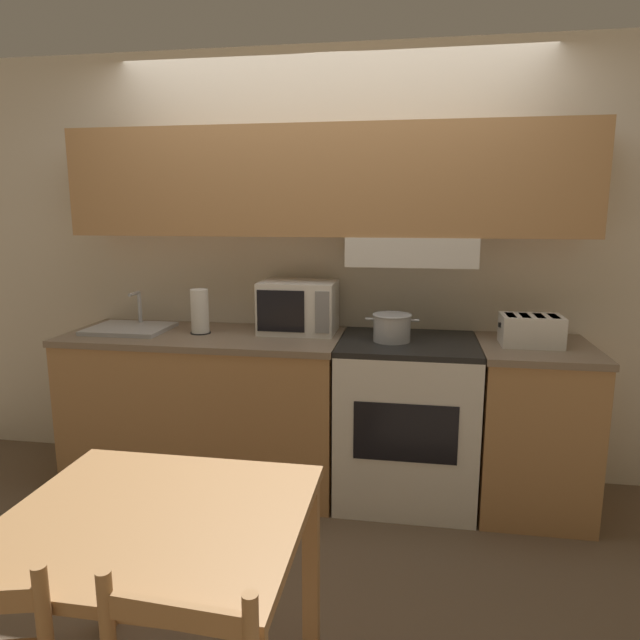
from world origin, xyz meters
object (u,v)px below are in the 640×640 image
Objects in this scene: toaster at (531,330)px; sink_basin at (130,328)px; microwave at (299,307)px; paper_towel_roll at (200,312)px; dining_table at (157,547)px; stove_range at (406,419)px; cooking_pot at (392,327)px.

toaster is 2.29m from sink_basin.
sink_basin is (-1.00, -0.13, -0.13)m from microwave.
paper_towel_roll reaches higher than sink_basin.
toaster is 0.36× the size of dining_table.
sink_basin reaches higher than dining_table.
toaster is at bearing 50.30° from dining_table.
stove_range is 0.89m from microwave.
cooking_pot is at bearing -178.00° from toaster.
cooking_pot is 1.13× the size of paper_towel_roll.
microwave reaches higher than cooking_pot.
microwave is at bearing 164.53° from cooking_pot.
cooking_pot is at bearing -1.13° from paper_towel_roll.
paper_towel_roll is 0.29× the size of dining_table.
stove_range is at bearing 66.23° from dining_table.
stove_range is at bearing -0.01° from sink_basin.
microwave is 1.29m from toaster.
microwave reaches higher than toaster.
paper_towel_roll is (-1.84, -0.00, 0.05)m from toaster.
cooking_pot is (-0.09, -0.02, 0.54)m from stove_range.
toaster is (0.73, 0.03, 0.00)m from cooking_pot.
sink_basin reaches higher than toaster.
microwave is (-0.55, 0.15, 0.07)m from cooking_pot.
paper_towel_roll is at bearing 178.87° from cooking_pot.
toaster is at bearing 0.07° from sink_basin.
sink_basin is 1.77× the size of paper_towel_roll.
paper_towel_roll is (0.44, -0.00, 0.11)m from sink_basin.
microwave is 1.02m from sink_basin.
sink_basin is 0.46m from paper_towel_roll.
stove_range is 3.53× the size of paper_towel_roll.
paper_towel_roll reaches higher than toaster.
stove_range is 3.12× the size of cooking_pot.
dining_table is (-1.36, -1.64, -0.37)m from toaster.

